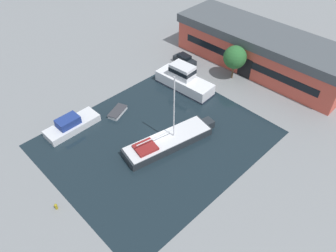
{
  "coord_description": "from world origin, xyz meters",
  "views": [
    {
      "loc": [
        23.28,
        -20.62,
        30.51
      ],
      "look_at": [
        0.0,
        2.07,
        1.0
      ],
      "focal_mm": 35.0,
      "sensor_mm": 36.0,
      "label": 1
    }
  ],
  "objects_px": {
    "warehouse_building": "(262,49)",
    "sailboat_moored": "(169,141)",
    "parked_car": "(185,60)",
    "small_dinghy": "(118,112)",
    "quay_tree_near_building": "(235,57)",
    "cabin_boat": "(71,125)",
    "motor_cruiser": "(184,80)"
  },
  "relations": [
    {
      "from": "parked_car",
      "to": "motor_cruiser",
      "type": "distance_m",
      "value": 7.16
    },
    {
      "from": "warehouse_building",
      "to": "cabin_boat",
      "type": "bearing_deg",
      "value": -106.59
    },
    {
      "from": "sailboat_moored",
      "to": "cabin_boat",
      "type": "distance_m",
      "value": 13.57
    },
    {
      "from": "warehouse_building",
      "to": "parked_car",
      "type": "distance_m",
      "value": 13.03
    },
    {
      "from": "small_dinghy",
      "to": "cabin_boat",
      "type": "relative_size",
      "value": 0.47
    },
    {
      "from": "sailboat_moored",
      "to": "warehouse_building",
      "type": "bearing_deg",
      "value": 107.93
    },
    {
      "from": "sailboat_moored",
      "to": "quay_tree_near_building",
      "type": "bearing_deg",
      "value": 112.93
    },
    {
      "from": "sailboat_moored",
      "to": "motor_cruiser",
      "type": "xyz_separation_m",
      "value": [
        -7.41,
        10.57,
        0.8
      ]
    },
    {
      "from": "motor_cruiser",
      "to": "cabin_boat",
      "type": "bearing_deg",
      "value": 163.4
    },
    {
      "from": "sailboat_moored",
      "to": "small_dinghy",
      "type": "bearing_deg",
      "value": -163.13
    },
    {
      "from": "quay_tree_near_building",
      "to": "motor_cruiser",
      "type": "relative_size",
      "value": 0.58
    },
    {
      "from": "quay_tree_near_building",
      "to": "sailboat_moored",
      "type": "height_order",
      "value": "sailboat_moored"
    },
    {
      "from": "warehouse_building",
      "to": "small_dinghy",
      "type": "relative_size",
      "value": 8.51
    },
    {
      "from": "warehouse_building",
      "to": "sailboat_moored",
      "type": "relative_size",
      "value": 2.27
    },
    {
      "from": "small_dinghy",
      "to": "cabin_boat",
      "type": "height_order",
      "value": "cabin_boat"
    },
    {
      "from": "quay_tree_near_building",
      "to": "motor_cruiser",
      "type": "xyz_separation_m",
      "value": [
        -3.68,
        -7.7,
        -2.44
      ]
    },
    {
      "from": "quay_tree_near_building",
      "to": "small_dinghy",
      "type": "height_order",
      "value": "quay_tree_near_building"
    },
    {
      "from": "small_dinghy",
      "to": "sailboat_moored",
      "type": "bearing_deg",
      "value": -16.29
    },
    {
      "from": "warehouse_building",
      "to": "small_dinghy",
      "type": "height_order",
      "value": "warehouse_building"
    },
    {
      "from": "parked_car",
      "to": "cabin_boat",
      "type": "xyz_separation_m",
      "value": [
        0.87,
        -23.24,
        -0.1
      ]
    },
    {
      "from": "motor_cruiser",
      "to": "quay_tree_near_building",
      "type": "bearing_deg",
      "value": -29.77
    },
    {
      "from": "parked_car",
      "to": "sailboat_moored",
      "type": "bearing_deg",
      "value": 39.19
    },
    {
      "from": "parked_car",
      "to": "small_dinghy",
      "type": "relative_size",
      "value": 1.2
    },
    {
      "from": "parked_car",
      "to": "cabin_boat",
      "type": "relative_size",
      "value": 0.57
    },
    {
      "from": "quay_tree_near_building",
      "to": "cabin_boat",
      "type": "xyz_separation_m",
      "value": [
        -7.64,
        -25.68,
        -3.12
      ]
    },
    {
      "from": "sailboat_moored",
      "to": "cabin_boat",
      "type": "height_order",
      "value": "sailboat_moored"
    },
    {
      "from": "small_dinghy",
      "to": "cabin_boat",
      "type": "xyz_separation_m",
      "value": [
        -1.75,
        -6.5,
        0.46
      ]
    },
    {
      "from": "sailboat_moored",
      "to": "motor_cruiser",
      "type": "bearing_deg",
      "value": 136.44
    },
    {
      "from": "quay_tree_near_building",
      "to": "small_dinghy",
      "type": "xyz_separation_m",
      "value": [
        -5.89,
        -19.18,
        -3.58
      ]
    },
    {
      "from": "warehouse_building",
      "to": "motor_cruiser",
      "type": "bearing_deg",
      "value": -109.87
    },
    {
      "from": "warehouse_building",
      "to": "sailboat_moored",
      "type": "height_order",
      "value": "sailboat_moored"
    },
    {
      "from": "quay_tree_near_building",
      "to": "small_dinghy",
      "type": "bearing_deg",
      "value": -107.06
    }
  ]
}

